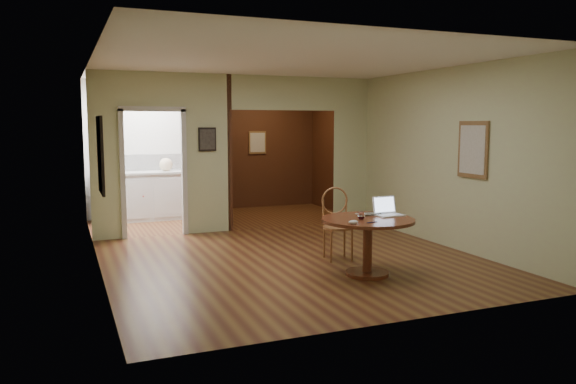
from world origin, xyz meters
name	(u,v)px	position (x,y,z in m)	size (l,w,h in m)	color
floor	(297,262)	(0.00, 0.00, 0.00)	(5.00, 5.00, 0.00)	#4C2215
room_shell	(206,156)	(-0.47, 3.10, 1.29)	(5.20, 7.50, 5.00)	white
dining_table	(368,233)	(0.54, -0.95, 0.53)	(1.14, 1.14, 0.71)	maroon
chair	(337,219)	(0.59, -0.02, 0.55)	(0.47, 0.47, 0.99)	brown
open_laptop	(387,210)	(0.90, -0.82, 0.77)	(0.34, 0.30, 0.23)	white
closed_laptop	(371,215)	(0.67, -0.79, 0.72)	(0.33, 0.21, 0.03)	#B2B3B7
mouse	(353,222)	(0.19, -1.22, 0.73)	(0.11, 0.06, 0.05)	white
wine_glass	(361,215)	(0.42, -0.99, 0.76)	(0.09, 0.09, 0.10)	white
pen	(372,222)	(0.44, -1.22, 0.72)	(0.01, 0.01, 0.15)	navy
kitchen_cabinet	(149,196)	(-1.35, 4.20, 0.47)	(2.06, 0.60, 0.94)	silver
grocery_bag	(166,165)	(-1.01, 4.20, 1.07)	(0.26, 0.22, 0.26)	beige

